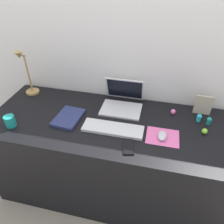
{
  "coord_description": "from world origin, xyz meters",
  "views": [
    {
      "loc": [
        0.3,
        -1.17,
        1.71
      ],
      "look_at": [
        0.02,
        0.0,
        0.83
      ],
      "focal_mm": 35.0,
      "sensor_mm": 36.0,
      "label": 1
    }
  ],
  "objects_px": {
    "laptop": "(123,100)",
    "picture_frame": "(203,105)",
    "toy_figurine_pink": "(173,112)",
    "desk_lamp": "(27,74)",
    "mouse": "(162,136)",
    "toy_figurine_cyan": "(199,117)",
    "coffee_mug": "(10,121)",
    "notebook_pad": "(68,117)",
    "cell_phone": "(128,147)",
    "toy_figurine_teal": "(209,121)",
    "toy_figurine_lime": "(205,131)",
    "keyboard": "(113,129)"
  },
  "relations": [
    {
      "from": "toy_figurine_teal",
      "to": "toy_figurine_pink",
      "type": "bearing_deg",
      "value": 165.45
    },
    {
      "from": "desk_lamp",
      "to": "toy_figurine_pink",
      "type": "distance_m",
      "value": 1.18
    },
    {
      "from": "notebook_pad",
      "to": "toy_figurine_pink",
      "type": "relative_size",
      "value": 5.92
    },
    {
      "from": "picture_frame",
      "to": "toy_figurine_teal",
      "type": "height_order",
      "value": "picture_frame"
    },
    {
      "from": "laptop",
      "to": "picture_frame",
      "type": "relative_size",
      "value": 2.0
    },
    {
      "from": "notebook_pad",
      "to": "coffee_mug",
      "type": "xyz_separation_m",
      "value": [
        -0.35,
        -0.17,
        0.03
      ]
    },
    {
      "from": "toy_figurine_teal",
      "to": "toy_figurine_lime",
      "type": "distance_m",
      "value": 0.12
    },
    {
      "from": "mouse",
      "to": "toy_figurine_pink",
      "type": "xyz_separation_m",
      "value": [
        0.07,
        0.28,
        -0.0
      ]
    },
    {
      "from": "toy_figurine_teal",
      "to": "desk_lamp",
      "type": "bearing_deg",
      "value": 176.82
    },
    {
      "from": "toy_figurine_teal",
      "to": "toy_figurine_pink",
      "type": "height_order",
      "value": "toy_figurine_teal"
    },
    {
      "from": "toy_figurine_cyan",
      "to": "coffee_mug",
      "type": "bearing_deg",
      "value": -164.46
    },
    {
      "from": "laptop",
      "to": "toy_figurine_lime",
      "type": "xyz_separation_m",
      "value": [
        0.59,
        -0.19,
        -0.03
      ]
    },
    {
      "from": "mouse",
      "to": "toy_figurine_teal",
      "type": "relative_size",
      "value": 1.72
    },
    {
      "from": "picture_frame",
      "to": "toy_figurine_cyan",
      "type": "xyz_separation_m",
      "value": [
        -0.03,
        -0.1,
        -0.04
      ]
    },
    {
      "from": "toy_figurine_pink",
      "to": "toy_figurine_cyan",
      "type": "bearing_deg",
      "value": -13.7
    },
    {
      "from": "keyboard",
      "to": "desk_lamp",
      "type": "distance_m",
      "value": 0.85
    },
    {
      "from": "desk_lamp",
      "to": "toy_figurine_lime",
      "type": "relative_size",
      "value": 9.54
    },
    {
      "from": "keyboard",
      "to": "notebook_pad",
      "type": "bearing_deg",
      "value": 172.24
    },
    {
      "from": "notebook_pad",
      "to": "toy_figurine_teal",
      "type": "distance_m",
      "value": 0.99
    },
    {
      "from": "toy_figurine_lime",
      "to": "toy_figurine_teal",
      "type": "bearing_deg",
      "value": 71.45
    },
    {
      "from": "desk_lamp",
      "to": "toy_figurine_teal",
      "type": "xyz_separation_m",
      "value": [
        1.41,
        -0.08,
        -0.15
      ]
    },
    {
      "from": "toy_figurine_pink",
      "to": "desk_lamp",
      "type": "bearing_deg",
      "value": 179.23
    },
    {
      "from": "toy_figurine_lime",
      "to": "toy_figurine_cyan",
      "type": "relative_size",
      "value": 0.69
    },
    {
      "from": "toy_figurine_teal",
      "to": "coffee_mug",
      "type": "bearing_deg",
      "value": -165.95
    },
    {
      "from": "cell_phone",
      "to": "desk_lamp",
      "type": "relative_size",
      "value": 0.34
    },
    {
      "from": "notebook_pad",
      "to": "coffee_mug",
      "type": "height_order",
      "value": "coffee_mug"
    },
    {
      "from": "notebook_pad",
      "to": "keyboard",
      "type": "bearing_deg",
      "value": -2.84
    },
    {
      "from": "keyboard",
      "to": "mouse",
      "type": "relative_size",
      "value": 4.27
    },
    {
      "from": "toy_figurine_teal",
      "to": "toy_figurine_cyan",
      "type": "height_order",
      "value": "toy_figurine_cyan"
    },
    {
      "from": "cell_phone",
      "to": "toy_figurine_pink",
      "type": "height_order",
      "value": "toy_figurine_pink"
    },
    {
      "from": "laptop",
      "to": "mouse",
      "type": "xyz_separation_m",
      "value": [
        0.32,
        -0.3,
        -0.03
      ]
    },
    {
      "from": "mouse",
      "to": "toy_figurine_cyan",
      "type": "relative_size",
      "value": 1.67
    },
    {
      "from": "notebook_pad",
      "to": "toy_figurine_cyan",
      "type": "xyz_separation_m",
      "value": [
        0.91,
        0.19,
        0.02
      ]
    },
    {
      "from": "cell_phone",
      "to": "toy_figurine_teal",
      "type": "height_order",
      "value": "toy_figurine_teal"
    },
    {
      "from": "mouse",
      "to": "toy_figurine_cyan",
      "type": "bearing_deg",
      "value": 44.45
    },
    {
      "from": "notebook_pad",
      "to": "picture_frame",
      "type": "xyz_separation_m",
      "value": [
        0.94,
        0.29,
        0.06
      ]
    },
    {
      "from": "keyboard",
      "to": "desk_lamp",
      "type": "height_order",
      "value": "desk_lamp"
    },
    {
      "from": "laptop",
      "to": "picture_frame",
      "type": "height_order",
      "value": "laptop"
    },
    {
      "from": "mouse",
      "to": "desk_lamp",
      "type": "relative_size",
      "value": 0.25
    },
    {
      "from": "laptop",
      "to": "notebook_pad",
      "type": "relative_size",
      "value": 1.25
    },
    {
      "from": "coffee_mug",
      "to": "picture_frame",
      "type": "bearing_deg",
      "value": 19.29
    },
    {
      "from": "mouse",
      "to": "cell_phone",
      "type": "height_order",
      "value": "mouse"
    },
    {
      "from": "cell_phone",
      "to": "toy_figurine_cyan",
      "type": "xyz_separation_m",
      "value": [
        0.44,
        0.37,
        0.03
      ]
    },
    {
      "from": "cell_phone",
      "to": "toy_figurine_teal",
      "type": "distance_m",
      "value": 0.62
    },
    {
      "from": "picture_frame",
      "to": "toy_figurine_cyan",
      "type": "height_order",
      "value": "picture_frame"
    },
    {
      "from": "keyboard",
      "to": "coffee_mug",
      "type": "relative_size",
      "value": 5.1
    },
    {
      "from": "toy_figurine_teal",
      "to": "laptop",
      "type": "bearing_deg",
      "value": 172.56
    },
    {
      "from": "mouse",
      "to": "notebook_pad",
      "type": "distance_m",
      "value": 0.67
    },
    {
      "from": "toy_figurine_cyan",
      "to": "toy_figurine_pink",
      "type": "distance_m",
      "value": 0.18
    },
    {
      "from": "desk_lamp",
      "to": "coffee_mug",
      "type": "bearing_deg",
      "value": -78.76
    }
  ]
}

